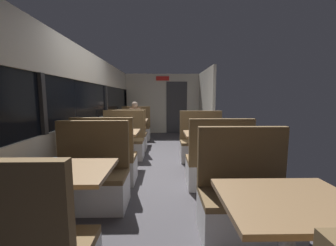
{
  "coord_description": "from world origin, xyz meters",
  "views": [
    {
      "loc": [
        0.06,
        -3.97,
        1.41
      ],
      "look_at": [
        0.15,
        1.01,
        0.79
      ],
      "focal_mm": 22.18,
      "sensor_mm": 36.0,
      "label": 1
    }
  ],
  "objects_px": {
    "bench_far_window_facing_end": "(129,138)",
    "dining_table_front_aisle": "(289,213)",
    "bench_near_window_facing_entry": "(90,181)",
    "bench_mid_window_facing_entry": "(123,144)",
    "dining_table_near_window": "(63,180)",
    "seated_passenger": "(135,124)",
    "bench_rear_aisle_facing_end": "(218,167)",
    "dining_table_far_window": "(132,123)",
    "dining_table_rear_aisle": "(209,138)",
    "bench_mid_window_facing_end": "(106,163)",
    "coffee_cup_primary": "(54,163)",
    "bench_front_aisle_facing_entry": "(246,204)",
    "dining_table_mid_window": "(116,137)",
    "bench_rear_aisle_facing_entry": "(202,146)",
    "bench_far_window_facing_entry": "(136,130)"
  },
  "relations": [
    {
      "from": "bench_mid_window_facing_end",
      "to": "bench_mid_window_facing_entry",
      "type": "distance_m",
      "value": 1.4
    },
    {
      "from": "bench_mid_window_facing_entry",
      "to": "bench_rear_aisle_facing_entry",
      "type": "relative_size",
      "value": 1.0
    },
    {
      "from": "dining_table_far_window",
      "to": "dining_table_rear_aisle",
      "type": "relative_size",
      "value": 1.0
    },
    {
      "from": "bench_mid_window_facing_end",
      "to": "bench_far_window_facing_entry",
      "type": "bearing_deg",
      "value": 90.0
    },
    {
      "from": "bench_mid_window_facing_end",
      "to": "dining_table_far_window",
      "type": "xyz_separation_m",
      "value": [
        0.0,
        2.84,
        0.31
      ]
    },
    {
      "from": "bench_near_window_facing_entry",
      "to": "dining_table_front_aisle",
      "type": "relative_size",
      "value": 1.22
    },
    {
      "from": "bench_near_window_facing_entry",
      "to": "bench_mid_window_facing_entry",
      "type": "distance_m",
      "value": 2.14
    },
    {
      "from": "bench_rear_aisle_facing_end",
      "to": "dining_table_front_aisle",
      "type": "bearing_deg",
      "value": -90.0
    },
    {
      "from": "dining_table_rear_aisle",
      "to": "coffee_cup_primary",
      "type": "xyz_separation_m",
      "value": [
        -1.89,
        -1.87,
        0.15
      ]
    },
    {
      "from": "dining_table_mid_window",
      "to": "bench_far_window_facing_end",
      "type": "relative_size",
      "value": 0.82
    },
    {
      "from": "dining_table_mid_window",
      "to": "dining_table_far_window",
      "type": "xyz_separation_m",
      "value": [
        0.0,
        2.14,
        0.0
      ]
    },
    {
      "from": "dining_table_mid_window",
      "to": "bench_far_window_facing_entry",
      "type": "height_order",
      "value": "bench_far_window_facing_entry"
    },
    {
      "from": "bench_near_window_facing_entry",
      "to": "coffee_cup_primary",
      "type": "distance_m",
      "value": 0.79
    },
    {
      "from": "bench_far_window_facing_entry",
      "to": "coffee_cup_primary",
      "type": "bearing_deg",
      "value": -91.19
    },
    {
      "from": "dining_table_front_aisle",
      "to": "bench_rear_aisle_facing_end",
      "type": "height_order",
      "value": "bench_rear_aisle_facing_end"
    },
    {
      "from": "bench_far_window_facing_end",
      "to": "dining_table_front_aisle",
      "type": "xyz_separation_m",
      "value": [
        1.79,
        -4.18,
        0.31
      ]
    },
    {
      "from": "dining_table_front_aisle",
      "to": "dining_table_rear_aisle",
      "type": "relative_size",
      "value": 1.0
    },
    {
      "from": "bench_far_window_facing_end",
      "to": "bench_front_aisle_facing_entry",
      "type": "relative_size",
      "value": 1.0
    },
    {
      "from": "bench_far_window_facing_end",
      "to": "bench_near_window_facing_entry",
      "type": "bearing_deg",
      "value": -90.0
    },
    {
      "from": "seated_passenger",
      "to": "dining_table_mid_window",
      "type": "bearing_deg",
      "value": -90.0
    },
    {
      "from": "bench_rear_aisle_facing_end",
      "to": "dining_table_near_window",
      "type": "bearing_deg",
      "value": -145.32
    },
    {
      "from": "bench_near_window_facing_entry",
      "to": "bench_rear_aisle_facing_entry",
      "type": "relative_size",
      "value": 1.0
    },
    {
      "from": "dining_table_near_window",
      "to": "bench_near_window_facing_entry",
      "type": "height_order",
      "value": "bench_near_window_facing_entry"
    },
    {
      "from": "bench_rear_aisle_facing_end",
      "to": "seated_passenger",
      "type": "bearing_deg",
      "value": 116.03
    },
    {
      "from": "bench_mid_window_facing_end",
      "to": "bench_front_aisle_facing_entry",
      "type": "bearing_deg",
      "value": -36.8
    },
    {
      "from": "bench_mid_window_facing_entry",
      "to": "bench_rear_aisle_facing_end",
      "type": "height_order",
      "value": "same"
    },
    {
      "from": "dining_table_far_window",
      "to": "bench_far_window_facing_end",
      "type": "bearing_deg",
      "value": -90.0
    },
    {
      "from": "dining_table_rear_aisle",
      "to": "bench_rear_aisle_facing_end",
      "type": "height_order",
      "value": "bench_rear_aisle_facing_end"
    },
    {
      "from": "bench_mid_window_facing_entry",
      "to": "bench_far_window_facing_entry",
      "type": "bearing_deg",
      "value": 90.0
    },
    {
      "from": "bench_near_window_facing_entry",
      "to": "bench_rear_aisle_facing_end",
      "type": "distance_m",
      "value": 1.87
    },
    {
      "from": "dining_table_near_window",
      "to": "seated_passenger",
      "type": "height_order",
      "value": "seated_passenger"
    },
    {
      "from": "dining_table_mid_window",
      "to": "dining_table_far_window",
      "type": "relative_size",
      "value": 1.0
    },
    {
      "from": "dining_table_far_window",
      "to": "bench_front_aisle_facing_entry",
      "type": "distance_m",
      "value": 4.55
    },
    {
      "from": "dining_table_mid_window",
      "to": "coffee_cup_primary",
      "type": "xyz_separation_m",
      "value": [
        -0.1,
        -2.07,
        0.15
      ]
    },
    {
      "from": "bench_front_aisle_facing_entry",
      "to": "bench_rear_aisle_facing_end",
      "type": "height_order",
      "value": "same"
    },
    {
      "from": "dining_table_rear_aisle",
      "to": "coffee_cup_primary",
      "type": "bearing_deg",
      "value": -135.27
    },
    {
      "from": "bench_far_window_facing_entry",
      "to": "bench_rear_aisle_facing_end",
      "type": "bearing_deg",
      "value": -64.4
    },
    {
      "from": "bench_far_window_facing_end",
      "to": "dining_table_mid_window",
      "type": "bearing_deg",
      "value": -90.0
    },
    {
      "from": "bench_far_window_facing_end",
      "to": "bench_rear_aisle_facing_end",
      "type": "relative_size",
      "value": 1.0
    },
    {
      "from": "bench_mid_window_facing_entry",
      "to": "dining_table_front_aisle",
      "type": "height_order",
      "value": "bench_mid_window_facing_entry"
    },
    {
      "from": "bench_far_window_facing_entry",
      "to": "bench_rear_aisle_facing_end",
      "type": "xyz_separation_m",
      "value": [
        1.79,
        -3.74,
        0.0
      ]
    },
    {
      "from": "bench_near_window_facing_entry",
      "to": "dining_table_mid_window",
      "type": "relative_size",
      "value": 1.22
    },
    {
      "from": "bench_far_window_facing_end",
      "to": "dining_table_front_aisle",
      "type": "relative_size",
      "value": 1.22
    },
    {
      "from": "dining_table_near_window",
      "to": "bench_far_window_facing_entry",
      "type": "xyz_separation_m",
      "value": [
        0.0,
        4.98,
        -0.31
      ]
    },
    {
      "from": "dining_table_far_window",
      "to": "bench_rear_aisle_facing_end",
      "type": "xyz_separation_m",
      "value": [
        1.79,
        -3.04,
        -0.31
      ]
    },
    {
      "from": "bench_far_window_facing_entry",
      "to": "bench_rear_aisle_facing_entry",
      "type": "relative_size",
      "value": 1.0
    },
    {
      "from": "dining_table_far_window",
      "to": "dining_table_rear_aisle",
      "type": "distance_m",
      "value": 2.94
    },
    {
      "from": "dining_table_far_window",
      "to": "bench_near_window_facing_entry",
      "type": "bearing_deg",
      "value": -90.0
    },
    {
      "from": "dining_table_far_window",
      "to": "bench_mid_window_facing_end",
      "type": "bearing_deg",
      "value": -90.0
    },
    {
      "from": "dining_table_near_window",
      "to": "dining_table_mid_window",
      "type": "height_order",
      "value": "same"
    }
  ]
}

